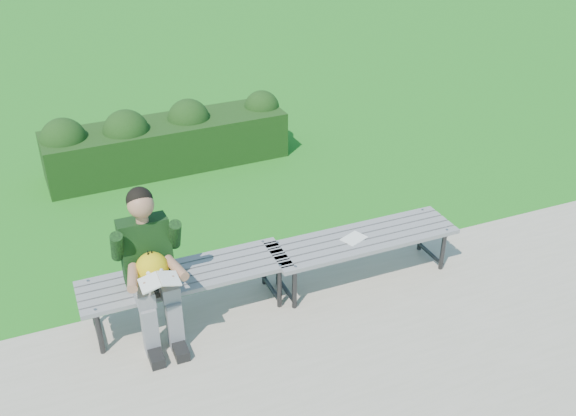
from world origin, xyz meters
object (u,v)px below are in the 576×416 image
(bench_left, at_px, (186,279))
(seated_boy, at_px, (150,263))
(bench_right, at_px, (363,241))
(paper_sheet, at_px, (354,238))
(hedge, at_px, (163,139))

(bench_left, height_order, seated_boy, seated_boy)
(bench_left, distance_m, bench_right, 1.68)
(seated_boy, relative_size, paper_sheet, 4.98)
(hedge, xyz_separation_m, bench_left, (-0.52, -3.10, 0.03))
(bench_right, bearing_deg, hedge, 109.98)
(paper_sheet, bearing_deg, bench_left, 177.57)
(hedge, distance_m, paper_sheet, 3.34)
(seated_boy, distance_m, paper_sheet, 1.89)
(hedge, distance_m, seated_boy, 3.32)
(bench_left, bearing_deg, seated_boy, -161.98)
(hedge, height_order, bench_right, hedge)
(seated_boy, bearing_deg, bench_right, 0.89)
(bench_right, relative_size, seated_boy, 1.37)
(bench_left, height_order, bench_right, same)
(paper_sheet, bearing_deg, bench_right, 0.00)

